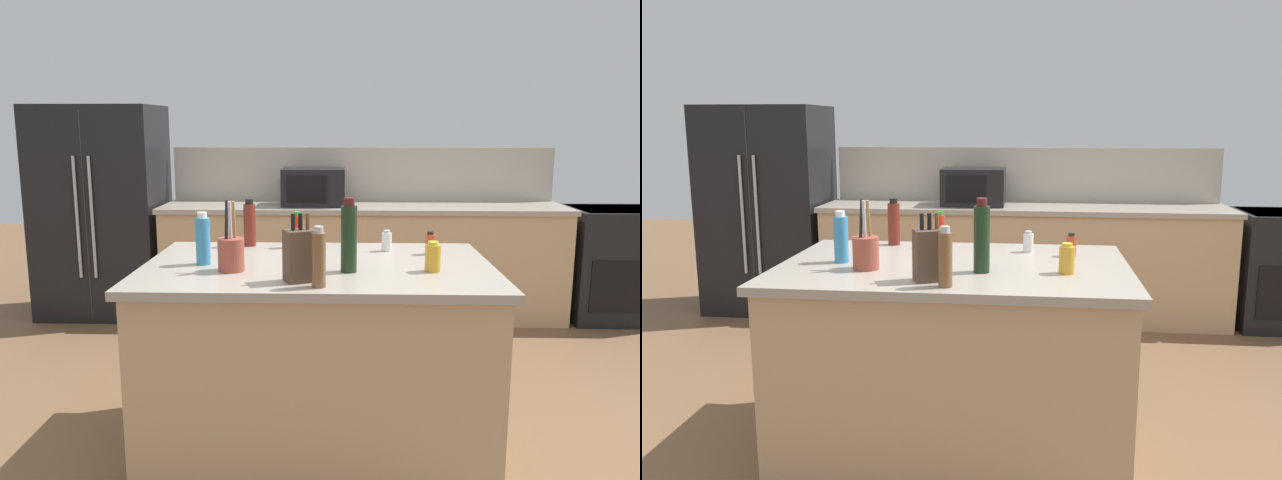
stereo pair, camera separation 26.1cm
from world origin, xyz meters
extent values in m
plane|color=brown|center=(0.00, 0.00, 0.00)|extent=(14.00, 14.00, 0.00)
cube|color=tan|center=(0.30, 2.20, 0.45)|extent=(3.27, 0.62, 0.90)
cube|color=#9E9384|center=(0.30, 2.20, 0.92)|extent=(3.31, 0.66, 0.04)
cube|color=#B2A899|center=(0.30, 2.52, 1.17)|extent=(3.27, 0.03, 0.46)
cube|color=tan|center=(0.00, 0.00, 0.45)|extent=(1.59, 1.02, 0.90)
cube|color=#9E9384|center=(0.00, 0.00, 0.92)|extent=(1.65, 1.08, 0.04)
cube|color=black|center=(-1.89, 2.25, 0.87)|extent=(1.00, 0.72, 1.75)
cube|color=#2D2D2D|center=(-1.89, 1.89, 0.87)|extent=(0.01, 0.00, 1.66)
cylinder|color=#ADB2B7|center=(-1.95, 1.87, 0.87)|extent=(0.02, 0.02, 0.96)
cylinder|color=#ADB2B7|center=(-1.83, 1.87, 0.87)|extent=(0.02, 0.02, 0.96)
cube|color=black|center=(2.37, 2.20, 0.46)|extent=(0.76, 0.64, 0.92)
cube|color=black|center=(2.37, 1.88, 0.35)|extent=(0.61, 0.01, 0.41)
cube|color=black|center=(2.37, 2.20, 0.91)|extent=(0.68, 0.58, 0.02)
cube|color=black|center=(-0.11, 2.20, 1.09)|extent=(0.51, 0.38, 0.30)
cube|color=black|center=(-0.15, 2.01, 1.09)|extent=(0.32, 0.01, 0.21)
cube|color=#4C3828|center=(-0.06, -0.34, 1.05)|extent=(0.16, 0.14, 0.22)
cylinder|color=black|center=(-0.09, -0.35, 1.20)|extent=(0.02, 0.02, 0.07)
cylinder|color=black|center=(-0.06, -0.34, 1.20)|extent=(0.02, 0.02, 0.07)
cylinder|color=brown|center=(-0.03, -0.32, 1.20)|extent=(0.02, 0.02, 0.07)
cylinder|color=brown|center=(-0.39, -0.16, 1.02)|extent=(0.12, 0.12, 0.15)
cylinder|color=olive|center=(-0.37, -0.15, 1.17)|extent=(0.01, 0.05, 0.18)
cylinder|color=black|center=(-0.40, -0.15, 1.17)|extent=(0.01, 0.05, 0.18)
cylinder|color=#B2B2B7|center=(-0.38, -0.17, 1.17)|extent=(0.01, 0.03, 0.18)
cylinder|color=maroon|center=(-0.39, 0.44, 1.05)|extent=(0.07, 0.07, 0.23)
cylinder|color=black|center=(-0.39, 0.44, 1.18)|extent=(0.04, 0.04, 0.03)
cylinder|color=brown|center=(0.02, -0.43, 1.05)|extent=(0.06, 0.06, 0.22)
cylinder|color=#B2B2B7|center=(0.02, -0.43, 1.18)|extent=(0.04, 0.04, 0.03)
cylinder|color=black|center=(0.14, -0.16, 1.09)|extent=(0.07, 0.07, 0.30)
cylinder|color=#4C1919|center=(0.14, -0.16, 1.26)|extent=(0.05, 0.05, 0.04)
cylinder|color=#B73D1E|center=(0.57, 0.24, 0.99)|extent=(0.05, 0.05, 0.10)
cylinder|color=black|center=(0.57, 0.24, 1.05)|extent=(0.03, 0.03, 0.02)
cylinder|color=gold|center=(0.52, -0.14, 1.00)|extent=(0.07, 0.07, 0.12)
cylinder|color=gold|center=(0.52, -0.14, 1.07)|extent=(0.05, 0.05, 0.02)
cylinder|color=#3384BC|center=(-0.54, -0.03, 1.05)|extent=(0.07, 0.07, 0.22)
cylinder|color=white|center=(-0.54, -0.03, 1.18)|extent=(0.04, 0.04, 0.03)
cylinder|color=silver|center=(0.35, 0.32, 0.99)|extent=(0.05, 0.05, 0.10)
cylinder|color=#B2B2B7|center=(0.35, 0.32, 1.04)|extent=(0.03, 0.03, 0.02)
cylinder|color=red|center=(-0.13, 0.40, 1.03)|extent=(0.05, 0.05, 0.17)
cylinder|color=green|center=(-0.13, 0.40, 1.12)|extent=(0.03, 0.03, 0.02)
camera|label=1|loc=(0.10, -2.90, 1.59)|focal=35.00mm
camera|label=2|loc=(0.36, -2.88, 1.59)|focal=35.00mm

